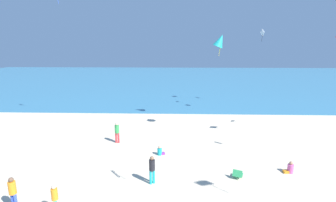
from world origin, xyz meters
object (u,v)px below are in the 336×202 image
object	(u,v)px
person_2	(55,197)
kite_white	(262,33)
person_1	(117,131)
person_3	(160,152)
person_0	(290,169)
kite_teal	(220,41)
person_4	(13,191)
beach_chair_far_right	(238,174)
person_5	(152,168)

from	to	relation	value
person_2	kite_white	xyz separation A→B (m)	(15.54, 20.56, 8.18)
person_1	person_3	size ratio (longest dim) A/B	2.52
person_0	kite_teal	bearing A→B (deg)	-63.79
person_2	person_4	bearing A→B (deg)	139.44
person_4	kite_teal	distance (m)	16.25
person_0	person_2	distance (m)	13.00
beach_chair_far_right	person_4	bearing A→B (deg)	129.09
kite_white	person_2	bearing A→B (deg)	-127.08
person_0	beach_chair_far_right	bearing A→B (deg)	8.37
person_5	kite_white	size ratio (longest dim) A/B	1.15
person_2	kite_white	distance (m)	27.04
person_1	person_3	world-z (taller)	person_1
person_0	kite_white	bearing A→B (deg)	-105.23
person_0	person_2	xyz separation A→B (m)	(-12.33, -4.09, 0.55)
beach_chair_far_right	kite_white	world-z (taller)	kite_white
beach_chair_far_right	person_0	size ratio (longest dim) A/B	1.04
kite_white	beach_chair_far_right	bearing A→B (deg)	-110.71
beach_chair_far_right	person_4	distance (m)	11.56
person_1	beach_chair_far_right	bearing A→B (deg)	57.11
beach_chair_far_right	person_0	distance (m)	3.37
person_3	kite_teal	distance (m)	9.62
kite_teal	person_0	bearing A→B (deg)	-59.60
kite_white	person_4	bearing A→B (deg)	-130.88
person_3	beach_chair_far_right	bearing A→B (deg)	-52.04
person_2	kite_teal	world-z (taller)	kite_teal
person_1	kite_teal	size ratio (longest dim) A/B	0.93
person_1	person_0	bearing A→B (deg)	68.15
person_2	kite_teal	distance (m)	15.14
beach_chair_far_right	person_0	bearing A→B (deg)	-54.15
person_4	kite_teal	size ratio (longest dim) A/B	0.92
person_1	person_4	world-z (taller)	person_1
beach_chair_far_right	kite_teal	size ratio (longest dim) A/B	0.43
person_1	person_3	xyz separation A→B (m)	(3.52, -2.10, -0.72)
person_3	kite_teal	xyz separation A→B (m)	(4.48, 3.73, 7.65)
person_0	kite_white	xyz separation A→B (m)	(3.21, 16.47, 8.73)
person_5	kite_white	bearing A→B (deg)	115.85
person_3	kite_white	bearing A→B (deg)	32.13
beach_chair_far_right	person_3	size ratio (longest dim) A/B	1.16
person_3	person_4	xyz separation A→B (m)	(-6.42, -6.12, 0.70)
person_4	person_5	size ratio (longest dim) A/B	1.00
person_4	person_5	distance (m)	6.68
person_0	person_2	size ratio (longest dim) A/B	0.51
person_4	person_0	bearing A→B (deg)	-57.62
person_0	kite_white	world-z (taller)	kite_white
person_2	person_3	size ratio (longest dim) A/B	2.17
person_1	person_4	size ratio (longest dim) A/B	1.02
person_1	person_5	xyz separation A→B (m)	(3.33, -5.80, -0.02)
beach_chair_far_right	kite_teal	xyz separation A→B (m)	(-0.21, 6.70, 7.63)
beach_chair_far_right	person_1	size ratio (longest dim) A/B	0.46
person_5	kite_teal	bearing A→B (deg)	116.10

